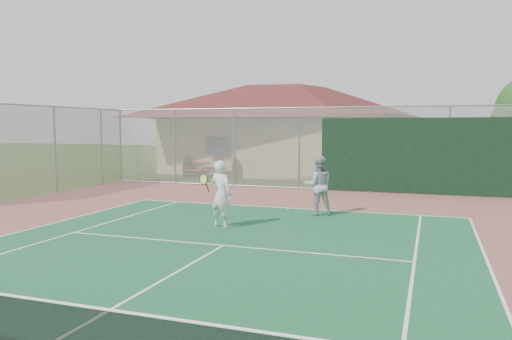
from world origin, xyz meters
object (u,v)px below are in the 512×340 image
at_px(bleachers, 212,165).
at_px(player_white_front, 221,194).
at_px(clubhouse, 287,120).
at_px(player_grey_back, 318,186).

relative_size(bleachers, player_white_front, 1.75).
xyz_separation_m(clubhouse, bleachers, (-3.13, -3.79, -2.45)).
bearing_deg(player_grey_back, bleachers, -73.57).
height_order(clubhouse, player_grey_back, clubhouse).
bearing_deg(clubhouse, player_white_front, -73.42).
height_order(player_white_front, player_grey_back, player_grey_back).
bearing_deg(player_grey_back, player_white_front, 30.50).
height_order(bleachers, player_white_front, player_white_front).
height_order(bleachers, player_grey_back, player_grey_back).
bearing_deg(player_white_front, bleachers, -50.35).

